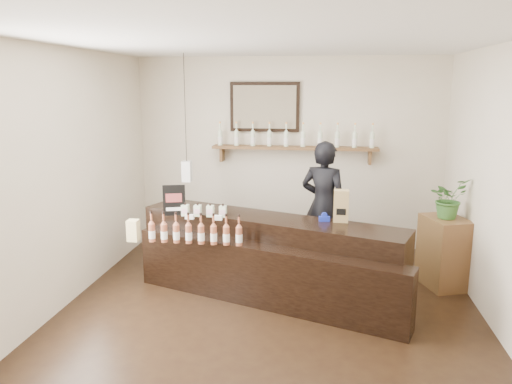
{
  "coord_description": "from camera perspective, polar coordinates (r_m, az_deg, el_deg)",
  "views": [
    {
      "loc": [
        0.55,
        -4.85,
        2.39
      ],
      "look_at": [
        -0.23,
        0.7,
        1.19
      ],
      "focal_mm": 35.0,
      "sensor_mm": 36.0,
      "label": 1
    }
  ],
  "objects": [
    {
      "name": "paper_bag",
      "position": [
        5.63,
        9.7,
        -1.58
      ],
      "size": [
        0.17,
        0.13,
        0.36
      ],
      "color": "olive",
      "rests_on": "counter"
    },
    {
      "name": "tape_dispenser",
      "position": [
        5.65,
        7.81,
        -2.95
      ],
      "size": [
        0.13,
        0.06,
        0.1
      ],
      "color": "#1829AB",
      "rests_on": "counter"
    },
    {
      "name": "counter",
      "position": [
        5.81,
        1.28,
        -7.69
      ],
      "size": [
        3.2,
        1.91,
        1.05
      ],
      "color": "black",
      "rests_on": "ground"
    },
    {
      "name": "ground",
      "position": [
        5.44,
        1.39,
        -13.98
      ],
      "size": [
        5.0,
        5.0,
        0.0
      ],
      "primitive_type": "plane",
      "color": "black",
      "rests_on": "ground"
    },
    {
      "name": "promo_sign",
      "position": [
        5.9,
        -9.34,
        -0.94
      ],
      "size": [
        0.25,
        0.09,
        0.36
      ],
      "color": "black",
      "rests_on": "counter"
    },
    {
      "name": "potted_plant",
      "position": [
        6.28,
        21.14,
        -0.67
      ],
      "size": [
        0.57,
        0.56,
        0.48
      ],
      "primitive_type": "imported",
      "rotation": [
        0.0,
        0.0,
        0.67
      ],
      "color": "#346628",
      "rests_on": "side_cabinet"
    },
    {
      "name": "room_shell",
      "position": [
        4.93,
        1.5,
        4.09
      ],
      "size": [
        5.0,
        5.0,
        5.0
      ],
      "color": "beige",
      "rests_on": "ground"
    },
    {
      "name": "back_wall_decor",
      "position": [
        7.29,
        2.4,
        7.14
      ],
      "size": [
        2.66,
        0.96,
        1.69
      ],
      "color": "brown",
      "rests_on": "ground"
    },
    {
      "name": "shopkeeper",
      "position": [
        6.56,
        7.76,
        -0.6
      ],
      "size": [
        0.81,
        0.67,
        1.92
      ],
      "primitive_type": "imported",
      "rotation": [
        0.0,
        0.0,
        2.8
      ],
      "color": "black",
      "rests_on": "ground"
    },
    {
      "name": "side_cabinet",
      "position": [
        6.45,
        20.69,
        -6.44
      ],
      "size": [
        0.59,
        0.69,
        0.85
      ],
      "color": "brown",
      "rests_on": "ground"
    }
  ]
}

